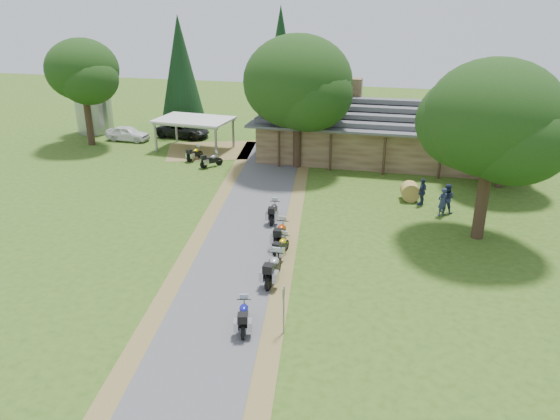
% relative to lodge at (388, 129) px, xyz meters
% --- Properties ---
extents(ground, '(120.00, 120.00, 0.00)m').
position_rel_lodge_xyz_m(ground, '(-6.00, -24.00, -2.45)').
color(ground, '#324E16').
rests_on(ground, ground).
extents(driveway, '(51.95, 51.95, 0.00)m').
position_rel_lodge_xyz_m(driveway, '(-6.50, -20.00, -2.45)').
color(driveway, '#4B4B4E').
rests_on(driveway, ground).
extents(lodge, '(21.40, 9.40, 4.90)m').
position_rel_lodge_xyz_m(lodge, '(0.00, 0.00, 0.00)').
color(lodge, brown).
rests_on(lodge, ground).
extents(silo, '(3.70, 3.70, 6.89)m').
position_rel_lodge_xyz_m(silo, '(-27.97, 2.48, 1.00)').
color(silo, gray).
rests_on(silo, ground).
extents(carport, '(6.59, 4.73, 2.70)m').
position_rel_lodge_xyz_m(carport, '(-16.22, -1.19, -1.10)').
color(carport, silver).
rests_on(carport, ground).
extents(car_white_sedan, '(2.33, 5.15, 1.69)m').
position_rel_lodge_xyz_m(car_white_sedan, '(-23.35, 0.19, -1.60)').
color(car_white_sedan, white).
rests_on(car_white_sedan, ground).
extents(car_dark_suv, '(2.85, 5.62, 2.07)m').
position_rel_lodge_xyz_m(car_dark_suv, '(-18.91, 2.52, -1.41)').
color(car_dark_suv, black).
rests_on(car_dark_suv, ground).
extents(motorcycle_row_a, '(1.04, 1.94, 1.26)m').
position_rel_lodge_xyz_m(motorcycle_row_a, '(-4.28, -26.11, -1.82)').
color(motorcycle_row_a, '#151997').
rests_on(motorcycle_row_a, ground).
extents(motorcycle_row_b, '(0.74, 2.16, 1.47)m').
position_rel_lodge_xyz_m(motorcycle_row_b, '(-4.06, -22.07, -1.72)').
color(motorcycle_row_b, '#9C9DA3').
rests_on(motorcycle_row_b, ground).
extents(motorcycle_row_c, '(0.78, 1.82, 1.21)m').
position_rel_lodge_xyz_m(motorcycle_row_c, '(-4.28, -19.45, -1.85)').
color(motorcycle_row_c, '#C9AC07').
rests_on(motorcycle_row_c, ground).
extents(motorcycle_row_d, '(0.76, 2.08, 1.40)m').
position_rel_lodge_xyz_m(motorcycle_row_d, '(-4.65, -18.07, -1.75)').
color(motorcycle_row_d, '#BA3504').
rests_on(motorcycle_row_d, ground).
extents(motorcycle_row_e, '(0.79, 1.93, 1.28)m').
position_rel_lodge_xyz_m(motorcycle_row_e, '(-5.81, -14.99, -1.81)').
color(motorcycle_row_e, black).
rests_on(motorcycle_row_e, ground).
extents(motorcycle_carport_a, '(1.05, 1.80, 1.17)m').
position_rel_lodge_xyz_m(motorcycle_carport_a, '(-15.10, -4.21, -1.87)').
color(motorcycle_carport_a, '#D1C20A').
rests_on(motorcycle_carport_a, ground).
extents(motorcycle_carport_b, '(1.56, 1.69, 1.19)m').
position_rel_lodge_xyz_m(motorcycle_carport_b, '(-13.15, -5.63, -1.86)').
color(motorcycle_carport_b, gray).
rests_on(motorcycle_carport_b, ground).
extents(person_a, '(0.74, 0.71, 2.11)m').
position_rel_lodge_xyz_m(person_a, '(3.94, -11.84, -1.40)').
color(person_a, navy).
rests_on(person_a, ground).
extents(person_b, '(0.73, 0.61, 2.20)m').
position_rel_lodge_xyz_m(person_b, '(4.23, -11.22, -1.35)').
color(person_b, navy).
rests_on(person_b, ground).
extents(person_c, '(0.64, 0.72, 2.08)m').
position_rel_lodge_xyz_m(person_c, '(2.77, -10.23, -1.41)').
color(person_c, navy).
rests_on(person_c, ground).
extents(hay_bale, '(1.33, 1.24, 1.19)m').
position_rel_lodge_xyz_m(hay_bale, '(2.02, -9.51, -1.85)').
color(hay_bale, olive).
rests_on(hay_bale, ground).
extents(sign_post, '(0.38, 0.06, 2.14)m').
position_rel_lodge_xyz_m(sign_post, '(-2.62, -26.10, -1.38)').
color(sign_post, gray).
rests_on(sign_post, ground).
extents(oak_lodge_left, '(8.10, 8.10, 10.59)m').
position_rel_lodge_xyz_m(oak_lodge_left, '(-6.67, -4.08, 2.84)').
color(oak_lodge_left, black).
rests_on(oak_lodge_left, ground).
extents(oak_lodge_right, '(6.68, 6.68, 8.46)m').
position_rel_lodge_xyz_m(oak_lodge_right, '(8.08, -5.40, 1.78)').
color(oak_lodge_right, black).
rests_on(oak_lodge_right, ground).
extents(oak_driveway, '(7.18, 7.18, 10.84)m').
position_rel_lodge_xyz_m(oak_driveway, '(5.78, -14.63, 2.97)').
color(oak_driveway, black).
rests_on(oak_driveway, ground).
extents(oak_silo, '(6.15, 6.15, 10.60)m').
position_rel_lodge_xyz_m(oak_silo, '(-25.87, -1.83, 2.85)').
color(oak_silo, black).
rests_on(oak_silo, ground).
extents(cedar_near, '(3.87, 3.87, 11.79)m').
position_rel_lodge_xyz_m(cedar_near, '(-9.47, 2.27, 3.45)').
color(cedar_near, black).
rests_on(cedar_near, ground).
extents(cedar_far, '(4.23, 4.23, 10.90)m').
position_rel_lodge_xyz_m(cedar_far, '(-19.42, 4.04, 3.00)').
color(cedar_far, black).
rests_on(cedar_far, ground).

